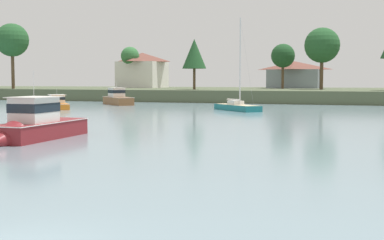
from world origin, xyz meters
TOP-DOWN VIEW (x-y plane):
  - far_shore_bank at (0.00, 95.36)m, footprint 200.90×41.79m
  - sailboat_teal at (-8.50, 55.16)m, footprint 7.37×7.41m
  - cruiser_wood at (-30.95, 65.34)m, footprint 8.42×8.40m
  - cruiser_orange at (-32.90, 51.51)m, footprint 6.48×6.98m
  - cruiser_maroon at (-13.17, 19.04)m, footprint 2.80×9.12m
  - mooring_buoy_green at (-37.93, 60.22)m, footprint 0.33×0.33m
  - shore_tree_far_right at (-1.11, 90.15)m, footprint 6.52×6.52m
  - shore_tree_right at (-9.30, 96.30)m, footprint 4.81×4.81m
  - shore_tree_left_mid at (-60.80, 78.33)m, footprint 6.63×6.63m
  - shore_tree_center_right at (-23.43, 82.15)m, footprint 4.46×4.46m
  - shore_tree_right_mid at (-43.59, 96.80)m, footprint 4.11×4.11m
  - cottage_eastern at (-8.21, 105.41)m, footprint 11.69×9.20m
  - cottage_hillside at (-42.32, 100.64)m, footprint 9.92×10.55m

SIDE VIEW (x-z plane):
  - mooring_buoy_green at x=-37.93m, z-range -0.13..0.25m
  - sailboat_teal at x=-8.50m, z-range -5.85..6.34m
  - cruiser_orange at x=-32.90m, z-range -1.35..2.27m
  - cruiser_wood at x=-30.95m, z-range -1.69..2.88m
  - cruiser_maroon at x=-13.17m, z-range -2.06..3.38m
  - far_shore_bank at x=0.00m, z-range 0.00..2.13m
  - cottage_eastern at x=-8.21m, z-range 2.23..8.06m
  - cottage_hillside at x=-42.32m, z-range 2.26..10.28m
  - shore_tree_center_right at x=-23.43m, z-range 4.03..13.38m
  - shore_tree_right at x=-9.30m, z-range 4.21..13.26m
  - shore_tree_right_mid at x=-43.59m, z-range 4.54..13.72m
  - shore_tree_far_right at x=-1.11m, z-range 4.55..16.01m
  - shore_tree_left_mid at x=-60.80m, z-range 5.30..18.39m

